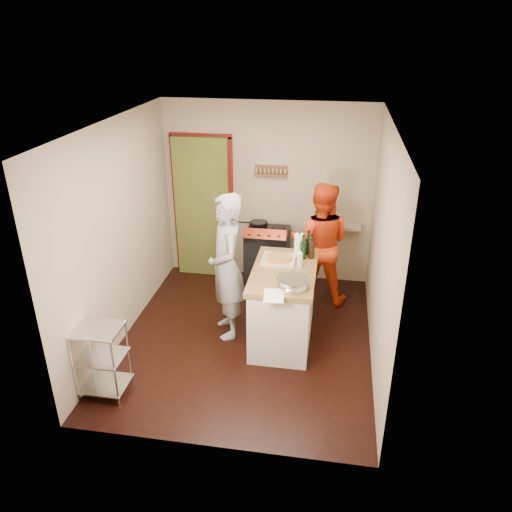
# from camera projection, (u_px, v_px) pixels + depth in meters

# --- Properties ---
(floor) EXTENTS (3.50, 3.50, 0.00)m
(floor) POSITION_uv_depth(u_px,v_px,m) (246.00, 338.00, 6.15)
(floor) COLOR black
(floor) RESTS_ON ground
(back_wall) EXTENTS (3.00, 0.44, 2.60)m
(back_wall) POSITION_uv_depth(u_px,v_px,m) (225.00, 202.00, 7.35)
(back_wall) COLOR tan
(back_wall) RESTS_ON ground
(left_wall) EXTENTS (0.04, 3.50, 2.60)m
(left_wall) POSITION_uv_depth(u_px,v_px,m) (119.00, 233.00, 5.81)
(left_wall) COLOR tan
(left_wall) RESTS_ON ground
(right_wall) EXTENTS (0.04, 3.50, 2.60)m
(right_wall) POSITION_uv_depth(u_px,v_px,m) (382.00, 251.00, 5.37)
(right_wall) COLOR tan
(right_wall) RESTS_ON ground
(ceiling) EXTENTS (3.00, 3.50, 0.02)m
(ceiling) POSITION_uv_depth(u_px,v_px,m) (244.00, 123.00, 5.03)
(ceiling) COLOR white
(ceiling) RESTS_ON back_wall
(stove) EXTENTS (0.60, 0.63, 1.00)m
(stove) POSITION_uv_depth(u_px,v_px,m) (267.00, 257.00, 7.22)
(stove) COLOR black
(stove) RESTS_ON ground
(wire_shelving) EXTENTS (0.48, 0.40, 0.80)m
(wire_shelving) POSITION_uv_depth(u_px,v_px,m) (101.00, 357.00, 5.08)
(wire_shelving) COLOR silver
(wire_shelving) RESTS_ON ground
(island) EXTENTS (0.73, 1.39, 1.25)m
(island) POSITION_uv_depth(u_px,v_px,m) (283.00, 303.00, 5.95)
(island) COLOR beige
(island) RESTS_ON ground
(person_stripe) EXTENTS (0.65, 0.77, 1.81)m
(person_stripe) POSITION_uv_depth(u_px,v_px,m) (227.00, 267.00, 5.90)
(person_stripe) COLOR #B1B1B6
(person_stripe) RESTS_ON ground
(person_red) EXTENTS (0.86, 0.69, 1.69)m
(person_red) POSITION_uv_depth(u_px,v_px,m) (320.00, 244.00, 6.68)
(person_red) COLOR red
(person_red) RESTS_ON ground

